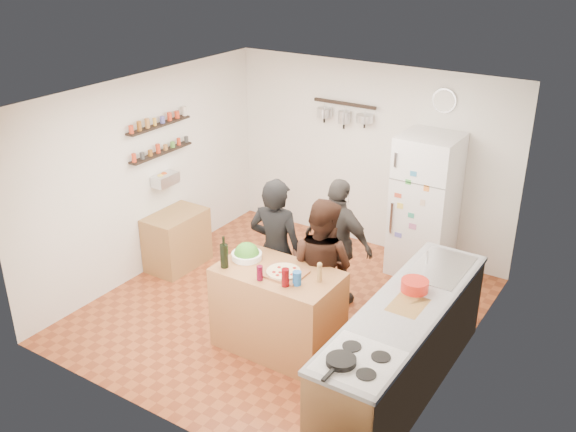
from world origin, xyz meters
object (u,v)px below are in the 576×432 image
Objects in this scene: person_back at (338,244)px; pepper_mill at (319,274)px; person_center at (321,268)px; wall_clock at (444,101)px; person_left at (276,251)px; prep_island at (278,310)px; wine_bottle at (224,256)px; salad_bowl at (247,256)px; fridge at (425,206)px; counter_run at (403,349)px; red_bowl at (415,285)px; side_table at (177,240)px; salt_canister at (297,278)px; skillet at (341,361)px.

pepper_mill is at bearing 116.50° from person_back.
wall_clock is (0.39, 2.21, 1.37)m from person_center.
person_left is (-0.79, 0.42, -0.15)m from pepper_mill.
prep_island is 0.80m from wine_bottle.
salad_bowl is 0.44m from person_left.
fridge is at bearing -104.55° from person_back.
counter_run is (1.85, 0.30, -0.59)m from wine_bottle.
pepper_mill is at bearing -93.16° from wall_clock.
wall_clock is at bearing 106.65° from red_bowl.
side_table is (-2.30, 0.28, -0.41)m from person_center.
salad_bowl is 0.79m from person_center.
wall_clock is at bearing 77.59° from prep_island.
salad_bowl is at bearing 173.21° from prep_island.
wall_clock reaches higher than salad_bowl.
pepper_mill reaches higher than salt_canister.
person_center is 2.36m from side_table.
wine_bottle is at bearing 156.59° from skillet.
wine_bottle is 0.16× the size of person_center.
wine_bottle is 1.96m from counter_run.
wine_bottle is at bearing -161.76° from red_bowl.
person_left is (-0.34, 0.47, 0.38)m from prep_island.
salt_canister is 2.63m from side_table.
pepper_mill is 0.10× the size of person_left.
person_center reaches higher than red_bowl.
prep_island is 2.50m from fridge.
wine_bottle is at bearing 73.48° from person_back.
prep_island is at bearing 23.75° from wine_bottle.
wine_bottle is at bearing 48.39° from person_center.
person_center is at bearing -6.97° from side_table.
salt_canister is 2.52m from fridge.
pepper_mill is 0.56m from person_center.
salt_canister is 0.58× the size of skillet.
pepper_mill is at bearing -177.91° from counter_run.
person_back reaches higher than salad_bowl.
counter_run is at bearing 162.43° from person_center.
pepper_mill is 0.20× the size of side_table.
salad_bowl is at bearing -113.56° from fridge.
fridge is (1.10, 2.60, -0.14)m from wine_bottle.
red_bowl is 0.87× the size of wall_clock.
salt_canister is at bearing -131.42° from pepper_mill.
wall_clock is (0.15, 2.66, 1.16)m from pepper_mill.
person_center is at bearing 173.07° from red_bowl.
salad_bowl is at bearing 166.72° from salt_canister.
person_left is 0.64× the size of counter_run.
skillet is at bearing -80.01° from wall_clock.
person_center is 1.26m from counter_run.
skillet is 0.81× the size of wall_clock.
prep_island is 0.69× the size of fridge.
salad_bowl is 1.18m from person_back.
counter_run is 10.85× the size of skillet.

